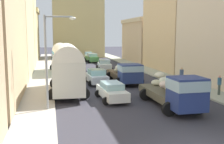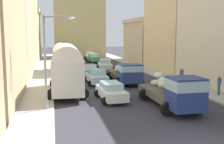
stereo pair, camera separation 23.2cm
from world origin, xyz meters
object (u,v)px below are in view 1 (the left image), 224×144
object	(u,v)px
car_1	(92,58)
car_5	(75,59)
car_2	(88,56)
car_3	(112,91)
parked_bus_1	(63,57)
parked_bus_0	(68,67)
streetlamp_near	(51,54)
pedestrian_0	(219,84)
cargo_truck_0	(175,91)
car_0	(104,65)
car_4	(97,77)
cargo_truck_1	(126,73)
pedestrian_1	(181,76)

from	to	relation	value
car_1	car_5	world-z (taller)	car_5
car_2	car_3	xyz separation A→B (m)	(-3.02, -35.72, -0.06)
car_5	parked_bus_1	bearing A→B (deg)	-103.26
parked_bus_1	car_2	bearing A→B (deg)	72.57
parked_bus_0	streetlamp_near	size ratio (longest dim) A/B	1.30
parked_bus_0	car_2	distance (m)	33.14
pedestrian_0	car_2	bearing A→B (deg)	99.33
cargo_truck_0	car_0	size ratio (longest dim) A/B	1.74
car_2	car_3	size ratio (longest dim) A/B	0.98
pedestrian_0	parked_bus_0	bearing A→B (deg)	162.47
car_5	car_4	bearing A→B (deg)	-88.89
cargo_truck_0	pedestrian_0	distance (m)	6.15
parked_bus_0	car_0	distance (m)	16.30
car_3	streetlamp_near	size ratio (longest dim) A/B	0.69
car_4	car_2	bearing A→B (deg)	83.94
cargo_truck_0	cargo_truck_1	size ratio (longest dim) A/B	1.01
car_1	car_4	size ratio (longest dim) A/B	1.02
car_0	car_5	distance (m)	10.05
parked_bus_1	cargo_truck_0	distance (m)	21.09
streetlamp_near	cargo_truck_1	bearing A→B (deg)	49.22
car_2	car_1	bearing A→B (deg)	-91.19
pedestrian_0	pedestrian_1	world-z (taller)	pedestrian_1
cargo_truck_1	car_0	xyz separation A→B (m)	(-0.02, 11.52, -0.39)
cargo_truck_1	streetlamp_near	distance (m)	11.91
car_1	pedestrian_0	xyz separation A→B (m)	(6.10, -30.35, 0.19)
pedestrian_1	parked_bus_0	bearing A→B (deg)	-174.54
car_0	car_5	world-z (taller)	car_5
cargo_truck_1	car_2	size ratio (longest dim) A/B	1.68
car_2	car_3	world-z (taller)	car_2
car_0	pedestrian_1	distance (m)	14.84
parked_bus_0	parked_bus_1	size ratio (longest dim) A/B	1.00
cargo_truck_1	car_3	size ratio (longest dim) A/B	1.64
car_0	streetlamp_near	xyz separation A→B (m)	(-7.56, -20.30, 3.10)
car_3	car_5	world-z (taller)	car_5
cargo_truck_1	pedestrian_0	size ratio (longest dim) A/B	4.10
parked_bus_0	cargo_truck_0	bearing A→B (deg)	-45.01
parked_bus_1	cargo_truck_1	bearing A→B (deg)	-58.05
cargo_truck_1	car_4	world-z (taller)	cargo_truck_1
car_0	parked_bus_1	bearing A→B (deg)	-163.03
parked_bus_0	cargo_truck_0	size ratio (longest dim) A/B	1.13
pedestrian_1	car_4	bearing A→B (deg)	159.16
car_4	pedestrian_0	bearing A→B (deg)	-41.66
parked_bus_0	car_5	world-z (taller)	parked_bus_0
car_1	streetlamp_near	size ratio (longest dim) A/B	0.68
car_4	pedestrian_0	world-z (taller)	pedestrian_0
parked_bus_1	cargo_truck_1	distance (m)	11.45
car_2	streetlamp_near	distance (m)	38.68
cargo_truck_0	car_4	xyz separation A→B (m)	(-3.60, 10.96, -0.49)
cargo_truck_0	streetlamp_near	bearing A→B (deg)	169.50
parked_bus_1	cargo_truck_0	bearing A→B (deg)	-71.57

